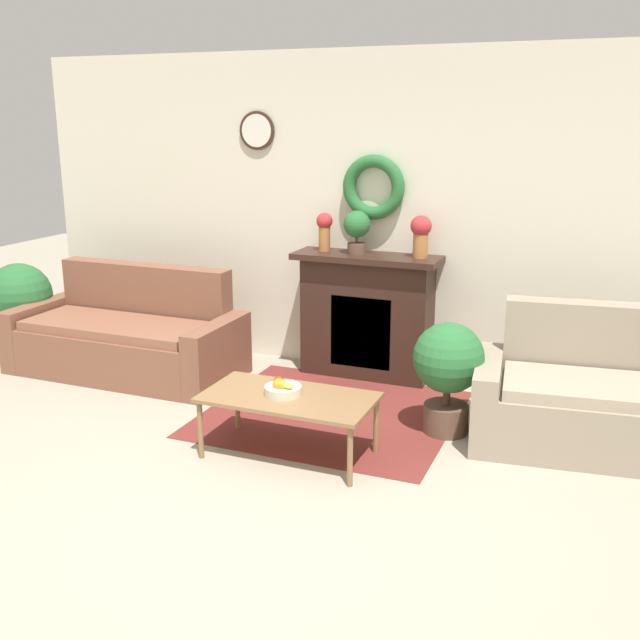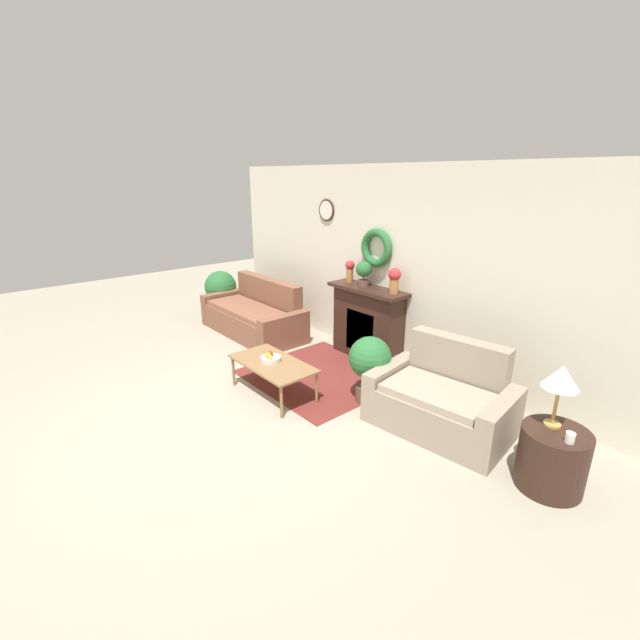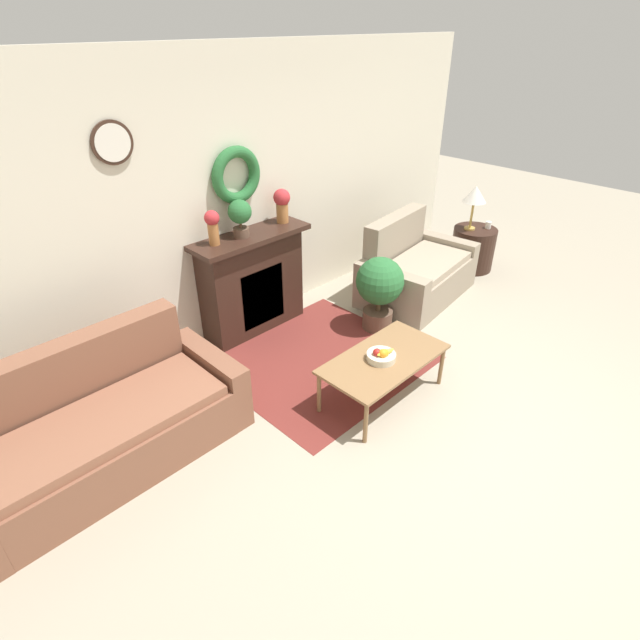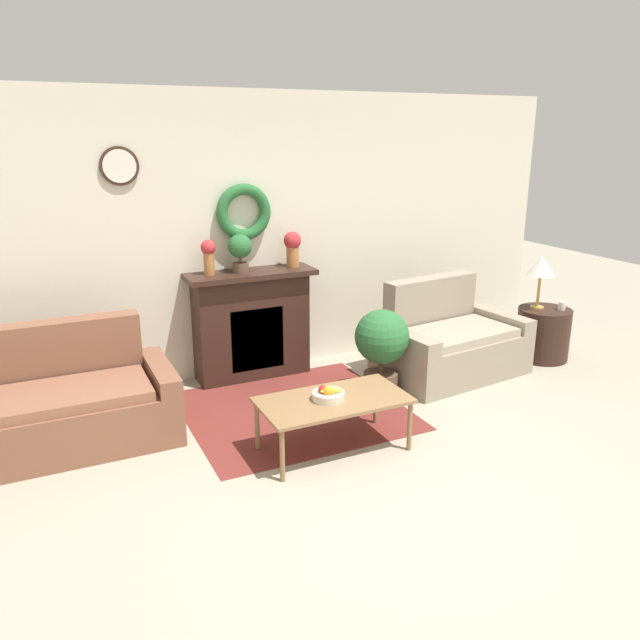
{
  "view_description": "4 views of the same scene",
  "coord_description": "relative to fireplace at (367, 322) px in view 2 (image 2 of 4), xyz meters",
  "views": [
    {
      "loc": [
        1.8,
        -3.2,
        2.18
      ],
      "look_at": [
        -0.1,
        1.48,
        0.78
      ],
      "focal_mm": 42.0,
      "sensor_mm": 36.0,
      "label": 1
    },
    {
      "loc": [
        3.83,
        -1.71,
        2.54
      ],
      "look_at": [
        -0.05,
        1.63,
        0.81
      ],
      "focal_mm": 24.0,
      "sensor_mm": 36.0,
      "label": 2
    },
    {
      "loc": [
        -2.87,
        -1.1,
        2.84
      ],
      "look_at": [
        -0.34,
        1.44,
        0.67
      ],
      "focal_mm": 28.0,
      "sensor_mm": 36.0,
      "label": 3
    },
    {
      "loc": [
        -2.01,
        -2.89,
        2.32
      ],
      "look_at": [
        0.03,
        1.42,
        0.88
      ],
      "focal_mm": 35.0,
      "sensor_mm": 36.0,
      "label": 4
    }
  ],
  "objects": [
    {
      "name": "ground_plane",
      "position": [
        0.14,
        -2.61,
        -0.54
      ],
      "size": [
        16.0,
        16.0,
        0.0
      ],
      "primitive_type": "plane",
      "color": "#9E937F"
    },
    {
      "name": "floor_rug",
      "position": [
        0.04,
        -0.93,
        -0.53
      ],
      "size": [
        1.81,
        1.69,
        0.01
      ],
      "color": "maroon",
      "rests_on": "ground_plane"
    },
    {
      "name": "wall_back",
      "position": [
        0.13,
        0.21,
        0.82
      ],
      "size": [
        6.8,
        0.17,
        2.7
      ],
      "color": "beige",
      "rests_on": "ground_plane"
    },
    {
      "name": "fireplace",
      "position": [
        0.0,
        0.0,
        0.0
      ],
      "size": [
        1.23,
        0.41,
        1.06
      ],
      "color": "#331E16",
      "rests_on": "ground_plane"
    },
    {
      "name": "couch_left",
      "position": [
        -1.95,
        -0.68,
        -0.23
      ],
      "size": [
        2.0,
        0.88,
        0.9
      ],
      "rotation": [
        0.0,
        0.0,
        0.0
      ],
      "color": "brown",
      "rests_on": "ground_plane"
    },
    {
      "name": "loveseat_right",
      "position": [
        1.79,
        -0.76,
        -0.23
      ],
      "size": [
        1.51,
        1.03,
        0.92
      ],
      "rotation": [
        0.0,
        0.0,
        0.12
      ],
      "color": "gray",
      "rests_on": "ground_plane"
    },
    {
      "name": "coffee_table",
      "position": [
        0.04,
        -1.69,
        -0.15
      ],
      "size": [
        1.11,
        0.59,
        0.42
      ],
      "color": "olive",
      "rests_on": "ground_plane"
    },
    {
      "name": "fruit_bowl",
      "position": [
        -0.0,
        -1.7,
        -0.07
      ],
      "size": [
        0.24,
        0.24,
        0.12
      ],
      "color": "beige",
      "rests_on": "coffee_table"
    },
    {
      "name": "side_table_by_loveseat",
      "position": [
        2.94,
        -0.85,
        -0.26
      ],
      "size": [
        0.55,
        0.55,
        0.54
      ],
      "color": "#331E16",
      "rests_on": "ground_plane"
    },
    {
      "name": "table_lamp",
      "position": [
        2.87,
        -0.8,
        0.45
      ],
      "size": [
        0.29,
        0.29,
        0.56
      ],
      "color": "#B28E42",
      "rests_on": "side_table_by_loveseat"
    },
    {
      "name": "mug",
      "position": [
        3.07,
        -0.95,
        0.05
      ],
      "size": [
        0.07,
        0.07,
        0.09
      ],
      "color": "silver",
      "rests_on": "side_table_by_loveseat"
    },
    {
      "name": "vase_on_mantel_left",
      "position": [
        -0.39,
        0.01,
        0.71
      ],
      "size": [
        0.14,
        0.14,
        0.32
      ],
      "color": "#AD6B38",
      "rests_on": "fireplace"
    },
    {
      "name": "vase_on_mantel_right",
      "position": [
        0.44,
        0.01,
        0.72
      ],
      "size": [
        0.17,
        0.17,
        0.34
      ],
      "color": "#AD6B38",
      "rests_on": "fireplace"
    },
    {
      "name": "potted_plant_on_mantel",
      "position": [
        -0.09,
        -0.01,
        0.74
      ],
      "size": [
        0.22,
        0.22,
        0.36
      ],
      "color": "brown",
      "rests_on": "fireplace"
    },
    {
      "name": "potted_plant_floor_by_couch",
      "position": [
        -3.17,
        -0.64,
        -0.0
      ],
      "size": [
        0.59,
        0.59,
        0.86
      ],
      "color": "brown",
      "rests_on": "ground_plane"
    },
    {
      "name": "potted_plant_floor_by_loveseat",
      "position": [
        0.91,
        -0.93,
        -0.05
      ],
      "size": [
        0.49,
        0.49,
        0.8
      ],
      "color": "brown",
      "rests_on": "ground_plane"
    }
  ]
}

